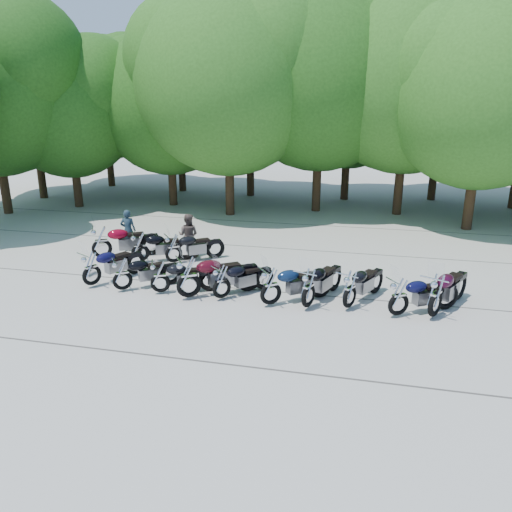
% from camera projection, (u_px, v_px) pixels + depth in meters
% --- Properties ---
extents(ground, '(90.00, 90.00, 0.00)m').
position_uv_depth(ground, '(244.00, 309.00, 13.96)').
color(ground, '#9F9B90').
rests_on(ground, ground).
extents(tree_0, '(7.50, 7.50, 9.21)m').
position_uv_depth(tree_0, '(31.00, 101.00, 27.62)').
color(tree_0, '#3A2614').
rests_on(tree_0, ground).
extents(tree_1, '(6.97, 6.97, 8.55)m').
position_uv_depth(tree_1, '(69.00, 109.00, 25.40)').
color(tree_1, '#3A2614').
rests_on(tree_1, ground).
extents(tree_2, '(7.31, 7.31, 8.97)m').
position_uv_depth(tree_2, '(168.00, 104.00, 25.79)').
color(tree_2, '#3A2614').
rests_on(tree_2, ground).
extents(tree_3, '(8.70, 8.70, 10.67)m').
position_uv_depth(tree_3, '(228.00, 82.00, 23.22)').
color(tree_3, '#3A2614').
rests_on(tree_3, ground).
extents(tree_4, '(9.13, 9.13, 11.20)m').
position_uv_depth(tree_4, '(321.00, 75.00, 23.96)').
color(tree_4, '#3A2614').
rests_on(tree_4, ground).
extents(tree_5, '(9.04, 9.04, 11.10)m').
position_uv_depth(tree_5, '(408.00, 76.00, 23.22)').
color(tree_5, '#3A2614').
rests_on(tree_5, ground).
extents(tree_6, '(8.00, 8.00, 9.82)m').
position_uv_depth(tree_6, '(484.00, 93.00, 20.61)').
color(tree_6, '#3A2614').
rests_on(tree_6, ground).
extents(tree_9, '(7.59, 7.59, 9.32)m').
position_uv_depth(tree_9, '(104.00, 99.00, 31.47)').
color(tree_9, '#3A2614').
rests_on(tree_9, ground).
extents(tree_10, '(7.78, 7.78, 9.55)m').
position_uv_depth(tree_10, '(179.00, 97.00, 29.74)').
color(tree_10, '#3A2614').
rests_on(tree_10, ground).
extents(tree_11, '(7.56, 7.56, 9.28)m').
position_uv_depth(tree_11, '(250.00, 100.00, 28.32)').
color(tree_11, '#3A2614').
rests_on(tree_11, ground).
extents(tree_12, '(7.88, 7.88, 9.67)m').
position_uv_depth(tree_12, '(350.00, 95.00, 27.11)').
color(tree_12, '#3A2614').
rests_on(tree_12, ground).
extents(tree_13, '(8.31, 8.31, 10.20)m').
position_uv_depth(tree_13, '(443.00, 89.00, 26.90)').
color(tree_13, '#3A2614').
rests_on(tree_13, ground).
extents(motorcycle_0, '(1.67, 2.31, 1.27)m').
position_uv_depth(motorcycle_0, '(91.00, 268.00, 15.42)').
color(motorcycle_0, black).
rests_on(motorcycle_0, ground).
extents(motorcycle_1, '(2.04, 1.77, 1.18)m').
position_uv_depth(motorcycle_1, '(122.00, 273.00, 15.06)').
color(motorcycle_1, black).
rests_on(motorcycle_1, ground).
extents(motorcycle_2, '(2.14, 1.37, 1.16)m').
position_uv_depth(motorcycle_2, '(160.00, 276.00, 14.86)').
color(motorcycle_2, black).
rests_on(motorcycle_2, ground).
extents(motorcycle_3, '(2.56, 2.11, 1.46)m').
position_uv_depth(motorcycle_3, '(189.00, 276.00, 14.42)').
color(motorcycle_3, '#3E0812').
rests_on(motorcycle_3, ground).
extents(motorcycle_4, '(1.88, 1.99, 1.19)m').
position_uv_depth(motorcycle_4, '(222.00, 281.00, 14.43)').
color(motorcycle_4, black).
rests_on(motorcycle_4, ground).
extents(motorcycle_5, '(2.23, 1.94, 1.29)m').
position_uv_depth(motorcycle_5, '(271.00, 285.00, 13.96)').
color(motorcycle_5, '#0D1E3C').
rests_on(motorcycle_5, ground).
extents(motorcycle_6, '(1.49, 2.43, 1.32)m').
position_uv_depth(motorcycle_6, '(309.00, 287.00, 13.79)').
color(motorcycle_6, black).
rests_on(motorcycle_6, ground).
extents(motorcycle_7, '(1.60, 2.30, 1.26)m').
position_uv_depth(motorcycle_7, '(350.00, 288.00, 13.77)').
color(motorcycle_7, black).
rests_on(motorcycle_7, ground).
extents(motorcycle_8, '(2.21, 1.76, 1.24)m').
position_uv_depth(motorcycle_8, '(399.00, 296.00, 13.27)').
color(motorcycle_8, black).
rests_on(motorcycle_8, ground).
extents(motorcycle_9, '(1.83, 2.53, 1.40)m').
position_uv_depth(motorcycle_9, '(436.00, 294.00, 13.18)').
color(motorcycle_9, '#30061D').
rests_on(motorcycle_9, ground).
extents(motorcycle_10, '(2.51, 1.93, 1.40)m').
position_uv_depth(motorcycle_10, '(101.00, 241.00, 17.99)').
color(motorcycle_10, maroon).
rests_on(motorcycle_10, ground).
extents(motorcycle_11, '(2.29, 1.62, 1.26)m').
position_uv_depth(motorcycle_11, '(140.00, 246.00, 17.64)').
color(motorcycle_11, black).
rests_on(motorcycle_11, ground).
extents(motorcycle_12, '(2.12, 1.86, 1.23)m').
position_uv_depth(motorcycle_12, '(174.00, 247.00, 17.55)').
color(motorcycle_12, black).
rests_on(motorcycle_12, ground).
extents(rider_0, '(0.64, 0.48, 1.62)m').
position_uv_depth(rider_0, '(128.00, 230.00, 19.00)').
color(rider_0, '#1C2F3A').
rests_on(rider_0, ground).
extents(rider_1, '(0.80, 0.63, 1.62)m').
position_uv_depth(rider_1, '(188.00, 235.00, 18.36)').
color(rider_1, brown).
rests_on(rider_1, ground).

